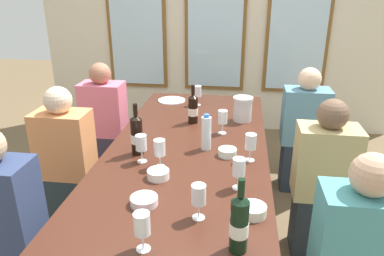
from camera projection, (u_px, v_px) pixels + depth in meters
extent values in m
plane|color=brown|center=(189.00, 235.00, 2.73)|extent=(12.00, 12.00, 0.00)
cube|color=beige|center=(216.00, 10.00, 4.27)|extent=(4.24, 0.06, 2.90)
cube|color=brown|center=(136.00, 9.00, 4.35)|extent=(0.72, 0.03, 1.88)
cube|color=silver|center=(135.00, 9.00, 4.33)|extent=(0.64, 0.01, 1.80)
cube|color=brown|center=(216.00, 10.00, 4.23)|extent=(0.72, 0.03, 1.88)
cube|color=silver|center=(215.00, 10.00, 4.22)|extent=(0.64, 0.01, 1.80)
cube|color=brown|center=(300.00, 11.00, 4.11)|extent=(0.72, 0.03, 1.88)
cube|color=silver|center=(300.00, 11.00, 4.10)|extent=(0.64, 0.01, 1.80)
cube|color=#432116|center=(188.00, 148.00, 2.46)|extent=(1.04, 2.35, 0.04)
cube|color=#432116|center=(162.00, 133.00, 3.65)|extent=(0.07, 0.07, 0.70)
cube|color=#432116|center=(248.00, 138.00, 3.54)|extent=(0.07, 0.07, 0.70)
cylinder|color=white|center=(172.00, 100.00, 3.36)|extent=(0.25, 0.25, 0.01)
cylinder|color=silver|center=(243.00, 110.00, 2.86)|extent=(0.14, 0.14, 0.17)
cylinder|color=silver|center=(243.00, 99.00, 2.82)|extent=(0.16, 0.16, 0.02)
cylinder|color=black|center=(193.00, 110.00, 2.81)|extent=(0.07, 0.07, 0.20)
cone|color=black|center=(193.00, 96.00, 2.77)|extent=(0.07, 0.07, 0.02)
cylinder|color=black|center=(193.00, 90.00, 2.75)|extent=(0.03, 0.03, 0.08)
cylinder|color=white|center=(193.00, 111.00, 2.81)|extent=(0.08, 0.08, 0.06)
cylinder|color=black|center=(137.00, 137.00, 2.29)|extent=(0.07, 0.08, 0.23)
cone|color=black|center=(136.00, 117.00, 2.24)|extent=(0.07, 0.08, 0.02)
cylinder|color=black|center=(135.00, 110.00, 2.22)|extent=(0.03, 0.03, 0.08)
cylinder|color=white|center=(137.00, 138.00, 2.30)|extent=(0.08, 0.08, 0.06)
cylinder|color=black|center=(239.00, 226.00, 1.46)|extent=(0.07, 0.07, 0.23)
cone|color=black|center=(241.00, 199.00, 1.41)|extent=(0.07, 0.07, 0.02)
cylinder|color=black|center=(241.00, 188.00, 1.39)|extent=(0.03, 0.03, 0.08)
cylinder|color=silver|center=(239.00, 229.00, 1.46)|extent=(0.08, 0.08, 0.06)
cylinder|color=white|center=(227.00, 152.00, 2.30)|extent=(0.12, 0.12, 0.05)
cylinder|color=white|center=(144.00, 201.00, 1.80)|extent=(0.14, 0.14, 0.04)
cylinder|color=white|center=(158.00, 174.00, 2.04)|extent=(0.12, 0.12, 0.05)
cylinder|color=white|center=(253.00, 210.00, 1.71)|extent=(0.13, 0.13, 0.05)
cylinder|color=white|center=(206.00, 133.00, 2.36)|extent=(0.06, 0.06, 0.22)
cylinder|color=blue|center=(207.00, 116.00, 2.32)|extent=(0.04, 0.04, 0.02)
cylinder|color=white|center=(197.00, 105.00, 3.25)|extent=(0.06, 0.06, 0.00)
cylinder|color=white|center=(197.00, 101.00, 3.23)|extent=(0.01, 0.01, 0.07)
cylinder|color=white|center=(197.00, 91.00, 3.20)|extent=(0.07, 0.07, 0.09)
cylinder|color=beige|center=(197.00, 95.00, 3.21)|extent=(0.06, 0.06, 0.03)
cylinder|color=white|center=(143.00, 249.00, 1.50)|extent=(0.06, 0.06, 0.00)
cylinder|color=white|center=(143.00, 241.00, 1.49)|extent=(0.01, 0.01, 0.07)
cylinder|color=white|center=(142.00, 224.00, 1.45)|extent=(0.07, 0.07, 0.09)
cylinder|color=white|center=(142.00, 161.00, 2.23)|extent=(0.06, 0.06, 0.00)
cylinder|color=white|center=(142.00, 155.00, 2.22)|extent=(0.01, 0.01, 0.07)
cylinder|color=white|center=(141.00, 143.00, 2.18)|extent=(0.07, 0.07, 0.09)
cylinder|color=white|center=(160.00, 167.00, 2.17)|extent=(0.06, 0.06, 0.00)
cylinder|color=white|center=(160.00, 161.00, 2.15)|extent=(0.01, 0.01, 0.07)
cylinder|color=white|center=(160.00, 147.00, 2.12)|extent=(0.07, 0.07, 0.09)
cylinder|color=white|center=(250.00, 160.00, 2.24)|extent=(0.06, 0.06, 0.00)
cylinder|color=white|center=(250.00, 154.00, 2.23)|extent=(0.01, 0.01, 0.07)
cylinder|color=white|center=(251.00, 142.00, 2.20)|extent=(0.07, 0.07, 0.09)
cylinder|color=#590C19|center=(250.00, 146.00, 2.21)|extent=(0.06, 0.06, 0.03)
cylinder|color=white|center=(238.00, 188.00, 1.94)|extent=(0.06, 0.06, 0.00)
cylinder|color=white|center=(238.00, 181.00, 1.93)|extent=(0.01, 0.01, 0.07)
cylinder|color=white|center=(239.00, 167.00, 1.90)|extent=(0.07, 0.07, 0.09)
cylinder|color=maroon|center=(239.00, 173.00, 1.91)|extent=(0.06, 0.06, 0.02)
cylinder|color=white|center=(222.00, 133.00, 2.64)|extent=(0.06, 0.06, 0.00)
cylinder|color=white|center=(222.00, 128.00, 2.63)|extent=(0.01, 0.01, 0.07)
cylinder|color=white|center=(223.00, 117.00, 2.60)|extent=(0.07, 0.07, 0.09)
cylinder|color=#590C19|center=(223.00, 121.00, 2.61)|extent=(0.06, 0.06, 0.03)
cylinder|color=white|center=(198.00, 217.00, 1.70)|extent=(0.06, 0.06, 0.00)
cylinder|color=white|center=(199.00, 210.00, 1.68)|extent=(0.01, 0.01, 0.07)
cylinder|color=white|center=(199.00, 194.00, 1.65)|extent=(0.07, 0.07, 0.09)
cube|color=#322C40|center=(108.00, 155.00, 3.47)|extent=(0.32, 0.24, 0.45)
cube|color=#E16A84|center=(103.00, 109.00, 3.30)|extent=(0.38, 0.24, 0.48)
sphere|color=#A56B52|center=(100.00, 74.00, 3.18)|extent=(0.19, 0.19, 0.19)
cube|color=#212C3B|center=(299.00, 165.00, 3.30)|extent=(0.32, 0.24, 0.45)
cube|color=teal|center=(305.00, 116.00, 3.12)|extent=(0.38, 0.24, 0.48)
sphere|color=beige|center=(310.00, 79.00, 3.00)|extent=(0.19, 0.19, 0.19)
cube|color=#28353B|center=(72.00, 201.00, 2.76)|extent=(0.32, 0.24, 0.45)
cube|color=#E18951|center=(64.00, 145.00, 2.58)|extent=(0.38, 0.24, 0.48)
sphere|color=beige|center=(58.00, 101.00, 2.46)|extent=(0.19, 0.19, 0.19)
cube|color=#21292F|center=(316.00, 223.00, 2.50)|extent=(0.32, 0.24, 0.45)
cube|color=tan|center=(326.00, 162.00, 2.33)|extent=(0.38, 0.24, 0.48)
sphere|color=brown|center=(333.00, 114.00, 2.21)|extent=(0.19, 0.19, 0.19)
cube|color=teal|center=(359.00, 239.00, 1.64)|extent=(0.38, 0.24, 0.48)
sphere|color=tan|center=(373.00, 175.00, 1.52)|extent=(0.19, 0.19, 0.19)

